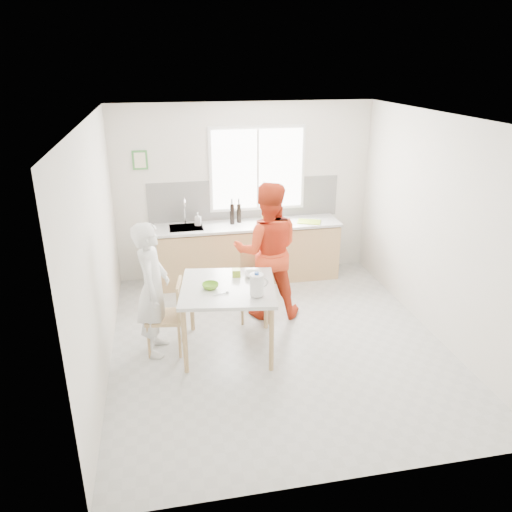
{
  "coord_description": "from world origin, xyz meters",
  "views": [
    {
      "loc": [
        -1.3,
        -5.23,
        3.27
      ],
      "look_at": [
        -0.22,
        0.2,
        1.08
      ],
      "focal_mm": 35.0,
      "sensor_mm": 36.0,
      "label": 1
    }
  ],
  "objects_px": {
    "wine_bottle_a": "(232,214)",
    "bowl_white": "(253,275)",
    "milk_jug": "(257,284)",
    "bowl_green": "(210,286)",
    "chair_far": "(255,283)",
    "person_red": "(267,251)",
    "dining_table": "(228,293)",
    "chair_left": "(170,313)",
    "wine_bottle_b": "(239,213)",
    "person_white": "(153,289)"
  },
  "relations": [
    {
      "from": "dining_table",
      "to": "wine_bottle_b",
      "type": "bearing_deg",
      "value": 77.17
    },
    {
      "from": "chair_left",
      "to": "person_red",
      "type": "relative_size",
      "value": 0.49
    },
    {
      "from": "bowl_green",
      "to": "wine_bottle_a",
      "type": "height_order",
      "value": "wine_bottle_a"
    },
    {
      "from": "person_white",
      "to": "wine_bottle_a",
      "type": "bearing_deg",
      "value": -24.0
    },
    {
      "from": "wine_bottle_a",
      "to": "bowl_white",
      "type": "bearing_deg",
      "value": -90.84
    },
    {
      "from": "chair_far",
      "to": "wine_bottle_a",
      "type": "xyz_separation_m",
      "value": [
        -0.11,
        1.27,
        0.59
      ]
    },
    {
      "from": "wine_bottle_b",
      "to": "milk_jug",
      "type": "bearing_deg",
      "value": -94.67
    },
    {
      "from": "chair_left",
      "to": "bowl_white",
      "type": "xyz_separation_m",
      "value": [
        1.01,
        0.1,
        0.36
      ]
    },
    {
      "from": "person_red",
      "to": "wine_bottle_b",
      "type": "height_order",
      "value": "person_red"
    },
    {
      "from": "wine_bottle_b",
      "to": "person_white",
      "type": "bearing_deg",
      "value": -124.18
    },
    {
      "from": "person_red",
      "to": "bowl_green",
      "type": "bearing_deg",
      "value": 52.5
    },
    {
      "from": "chair_far",
      "to": "wine_bottle_b",
      "type": "distance_m",
      "value": 1.45
    },
    {
      "from": "person_red",
      "to": "wine_bottle_a",
      "type": "relative_size",
      "value": 5.75
    },
    {
      "from": "bowl_green",
      "to": "bowl_white",
      "type": "height_order",
      "value": "bowl_green"
    },
    {
      "from": "person_white",
      "to": "bowl_green",
      "type": "relative_size",
      "value": 8.41
    },
    {
      "from": "bowl_green",
      "to": "chair_left",
      "type": "bearing_deg",
      "value": 165.47
    },
    {
      "from": "person_red",
      "to": "wine_bottle_a",
      "type": "xyz_separation_m",
      "value": [
        -0.28,
        1.24,
        0.16
      ]
    },
    {
      "from": "person_white",
      "to": "milk_jug",
      "type": "xyz_separation_m",
      "value": [
        1.13,
        -0.45,
        0.17
      ]
    },
    {
      "from": "person_red",
      "to": "wine_bottle_a",
      "type": "bearing_deg",
      "value": -68.76
    },
    {
      "from": "person_red",
      "to": "bowl_white",
      "type": "xyz_separation_m",
      "value": [
        -0.3,
        -0.59,
        -0.06
      ]
    },
    {
      "from": "chair_far",
      "to": "bowl_green",
      "type": "height_order",
      "value": "chair_far"
    },
    {
      "from": "milk_jug",
      "to": "chair_far",
      "type": "bearing_deg",
      "value": 88.65
    },
    {
      "from": "chair_far",
      "to": "person_red",
      "type": "xyz_separation_m",
      "value": [
        0.17,
        0.04,
        0.43
      ]
    },
    {
      "from": "bowl_green",
      "to": "wine_bottle_b",
      "type": "bearing_deg",
      "value": 72.1
    },
    {
      "from": "bowl_white",
      "to": "wine_bottle_b",
      "type": "distance_m",
      "value": 1.9
    },
    {
      "from": "dining_table",
      "to": "bowl_white",
      "type": "distance_m",
      "value": 0.41
    },
    {
      "from": "bowl_green",
      "to": "person_red",
      "type": "bearing_deg",
      "value": 43.89
    },
    {
      "from": "dining_table",
      "to": "bowl_white",
      "type": "height_order",
      "value": "bowl_white"
    },
    {
      "from": "chair_left",
      "to": "milk_jug",
      "type": "bearing_deg",
      "value": 74.48
    },
    {
      "from": "chair_far",
      "to": "person_red",
      "type": "height_order",
      "value": "person_red"
    },
    {
      "from": "dining_table",
      "to": "bowl_white",
      "type": "xyz_separation_m",
      "value": [
        0.33,
        0.2,
        0.11
      ]
    },
    {
      "from": "milk_jug",
      "to": "bowl_green",
      "type": "bearing_deg",
      "value": 156.36
    },
    {
      "from": "dining_table",
      "to": "bowl_green",
      "type": "xyz_separation_m",
      "value": [
        -0.21,
        -0.02,
        0.12
      ]
    },
    {
      "from": "person_white",
      "to": "milk_jug",
      "type": "relative_size",
      "value": 6.01
    },
    {
      "from": "wine_bottle_a",
      "to": "person_white",
      "type": "bearing_deg",
      "value": -122.61
    },
    {
      "from": "person_red",
      "to": "milk_jug",
      "type": "relative_size",
      "value": 6.84
    },
    {
      "from": "milk_jug",
      "to": "wine_bottle_a",
      "type": "height_order",
      "value": "wine_bottle_a"
    },
    {
      "from": "dining_table",
      "to": "milk_jug",
      "type": "height_order",
      "value": "milk_jug"
    },
    {
      "from": "bowl_green",
      "to": "wine_bottle_a",
      "type": "relative_size",
      "value": 0.6
    },
    {
      "from": "chair_left",
      "to": "bowl_green",
      "type": "relative_size",
      "value": 4.67
    },
    {
      "from": "chair_far",
      "to": "bowl_white",
      "type": "height_order",
      "value": "chair_far"
    },
    {
      "from": "chair_left",
      "to": "person_red",
      "type": "bearing_deg",
      "value": 126.33
    },
    {
      "from": "dining_table",
      "to": "person_red",
      "type": "relative_size",
      "value": 0.67
    },
    {
      "from": "wine_bottle_a",
      "to": "dining_table",
      "type": "bearing_deg",
      "value": -100.09
    },
    {
      "from": "bowl_white",
      "to": "milk_jug",
      "type": "bearing_deg",
      "value": -96.01
    },
    {
      "from": "chair_left",
      "to": "bowl_green",
      "type": "xyz_separation_m",
      "value": [
        0.47,
        -0.12,
        0.37
      ]
    },
    {
      "from": "chair_left",
      "to": "person_white",
      "type": "xyz_separation_m",
      "value": [
        -0.18,
        0.03,
        0.31
      ]
    },
    {
      "from": "dining_table",
      "to": "chair_far",
      "type": "height_order",
      "value": "chair_far"
    },
    {
      "from": "dining_table",
      "to": "bowl_green",
      "type": "bearing_deg",
      "value": -174.57
    },
    {
      "from": "dining_table",
      "to": "wine_bottle_a",
      "type": "relative_size",
      "value": 3.84
    }
  ]
}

